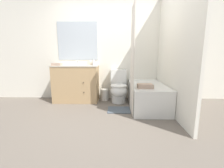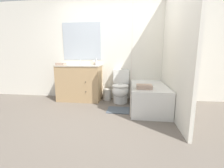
{
  "view_description": "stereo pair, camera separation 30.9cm",
  "coord_description": "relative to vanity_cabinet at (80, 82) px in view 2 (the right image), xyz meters",
  "views": [
    {
      "loc": [
        0.23,
        -2.38,
        1.1
      ],
      "look_at": [
        0.14,
        0.67,
        0.53
      ],
      "focal_mm": 24.0,
      "sensor_mm": 36.0,
      "label": 1
    },
    {
      "loc": [
        0.54,
        -2.35,
        1.1
      ],
      "look_at": [
        0.14,
        0.67,
        0.53
      ],
      "focal_mm": 24.0,
      "sensor_mm": 36.0,
      "label": 2
    }
  ],
  "objects": [
    {
      "name": "wall_back",
      "position": [
        0.73,
        0.3,
        0.8
      ],
      "size": [
        8.0,
        0.06,
        2.5
      ],
      "color": "white",
      "rests_on": "ground_plane"
    },
    {
      "name": "tissue_box",
      "position": [
        0.34,
        0.11,
        0.48
      ],
      "size": [
        0.14,
        0.13,
        0.11
      ],
      "color": "beige",
      "rests_on": "vanity_cabinet"
    },
    {
      "name": "wastebasket",
      "position": [
        0.68,
        0.09,
        -0.31
      ],
      "size": [
        0.21,
        0.21,
        0.27
      ],
      "color": "silver",
      "rests_on": "ground_plane"
    },
    {
      "name": "soap_dispenser",
      "position": [
        0.44,
        -0.01,
        0.5
      ],
      "size": [
        0.05,
        0.05,
        0.15
      ],
      "color": "silver",
      "rests_on": "vanity_cabinet"
    },
    {
      "name": "toilet",
      "position": [
        1.03,
        -0.08,
        -0.11
      ],
      "size": [
        0.39,
        0.65,
        0.78
      ],
      "color": "white",
      "rests_on": "ground_plane"
    },
    {
      "name": "ground_plane",
      "position": [
        0.74,
        -1.21,
        -0.45
      ],
      "size": [
        14.0,
        14.0,
        0.0
      ],
      "primitive_type": "plane",
      "color": "#6B6056"
    },
    {
      "name": "bath_towel_folded",
      "position": [
        1.52,
        -0.79,
        0.09
      ],
      "size": [
        0.28,
        0.21,
        0.08
      ],
      "color": "tan",
      "rests_on": "bathtub"
    },
    {
      "name": "hand_towel_folded",
      "position": [
        -0.39,
        -0.16,
        0.46
      ],
      "size": [
        0.21,
        0.16,
        0.06
      ],
      "color": "tan",
      "rests_on": "vanity_cabinet"
    },
    {
      "name": "bath_mat",
      "position": [
        1.03,
        -0.64,
        -0.44
      ],
      "size": [
        0.46,
        0.38,
        0.02
      ],
      "color": "#4C5660",
      "rests_on": "ground_plane"
    },
    {
      "name": "wall_right",
      "position": [
        2.04,
        -0.47,
        0.8
      ],
      "size": [
        0.05,
        2.48,
        2.5
      ],
      "color": "white",
      "rests_on": "ground_plane"
    },
    {
      "name": "shower_curtain",
      "position": [
        1.28,
        -0.71,
        0.56
      ],
      "size": [
        0.01,
        0.55,
        2.02
      ],
      "color": "silver",
      "rests_on": "ground_plane"
    },
    {
      "name": "vanity_cabinet",
      "position": [
        0.0,
        0.0,
        0.0
      ],
      "size": [
        1.07,
        0.58,
        0.89
      ],
      "color": "tan",
      "rests_on": "ground_plane"
    },
    {
      "name": "sink_faucet",
      "position": [
        -0.0,
        0.18,
        0.47
      ],
      "size": [
        0.14,
        0.12,
        0.12
      ],
      "color": "silver",
      "rests_on": "vanity_cabinet"
    },
    {
      "name": "bathtub",
      "position": [
        1.65,
        -0.41,
        -0.2
      ],
      "size": [
        0.72,
        1.35,
        0.5
      ],
      "color": "white",
      "rests_on": "ground_plane"
    }
  ]
}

